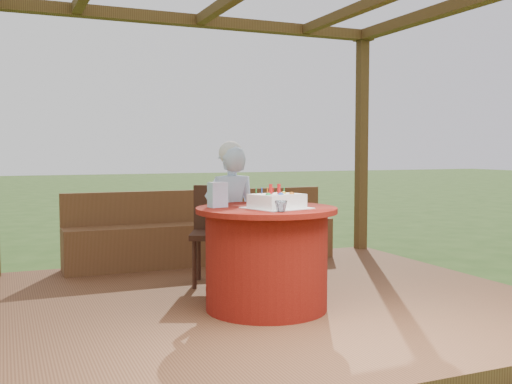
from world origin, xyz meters
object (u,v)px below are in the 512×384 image
at_px(bench, 204,239).
at_px(drinking_glass, 281,206).
at_px(chair, 217,228).
at_px(table, 266,257).
at_px(birthday_cake, 277,201).
at_px(elderly_woman, 231,216).
at_px(gift_bag, 218,195).

xyz_separation_m(bench, drinking_glass, (-0.20, -2.39, 0.58)).
distance_m(chair, drinking_glass, 1.45).
relative_size(table, birthday_cake, 2.13).
bearing_deg(bench, elderly_woman, -98.08).
height_order(bench, drinking_glass, drinking_glass).
distance_m(bench, elderly_woman, 1.43).
relative_size(bench, chair, 3.29).
distance_m(table, birthday_cake, 0.46).
bearing_deg(birthday_cake, elderly_woman, 96.75).
relative_size(chair, elderly_woman, 0.69).
bearing_deg(chair, elderly_woman, -90.46).
bearing_deg(drinking_glass, birthday_cake, 70.81).
bearing_deg(elderly_woman, chair, 89.54).
bearing_deg(birthday_cake, chair, 94.36).
xyz_separation_m(elderly_woman, gift_bag, (-0.30, -0.51, 0.23)).
bearing_deg(table, bench, 85.88).
distance_m(table, gift_bag, 0.62).
bearing_deg(bench, chair, -101.00).
relative_size(bench, birthday_cake, 5.81).
bearing_deg(bench, gift_bag, -104.79).
distance_m(table, drinking_glass, 0.57).
distance_m(elderly_woman, gift_bag, 0.63).
bearing_deg(table, drinking_glass, -97.77).
xyz_separation_m(bench, chair, (-0.19, -0.98, 0.25)).
xyz_separation_m(birthday_cake, drinking_glass, (-0.09, -0.27, -0.01)).
bearing_deg(drinking_glass, chair, 89.75).
bearing_deg(drinking_glass, table, 82.23).
height_order(bench, birthday_cake, birthday_cake).
distance_m(bench, drinking_glass, 2.47).
relative_size(bench, elderly_woman, 2.27).
bearing_deg(gift_bag, drinking_glass, -71.40).
distance_m(bench, birthday_cake, 2.20).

